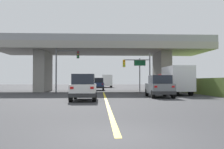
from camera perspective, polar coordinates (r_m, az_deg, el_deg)
name	(u,v)px	position (r m, az deg, el deg)	size (l,w,h in m)	color
ground	(103,91)	(37.12, -2.00, -3.82)	(160.00, 160.00, 0.00)	#353538
overpass_bridge	(103,55)	(37.29, -1.99, 4.46)	(30.16, 9.70, 7.60)	gray
lane_divider_stripe	(106,100)	(20.36, -1.39, -5.70)	(0.20, 27.46, 0.01)	yellow
suv_lead	(84,87)	(19.66, -6.37, -2.90)	(1.92, 4.57, 2.02)	silver
suv_crossing	(159,86)	(23.70, 10.66, -2.64)	(2.14, 4.52, 2.02)	slate
box_truck	(175,80)	(28.50, 14.15, -1.24)	(2.33, 6.60, 3.06)	red
sedan_oncoming	(98,84)	(41.50, -3.15, -2.18)	(1.92, 4.35, 2.02)	navy
traffic_signal_nearside	(140,68)	(33.44, 6.37, 1.47)	(3.67, 0.36, 5.16)	slate
traffic_signal_farside	(64,63)	(33.02, -10.86, 2.57)	(3.04, 0.36, 5.95)	#56595E
highway_sign	(140,67)	(35.71, 6.30, 1.67)	(1.64, 0.17, 4.71)	#56595E
semi_truck_distant	(107,81)	(61.17, -1.14, -1.43)	(2.33, 7.43, 2.97)	red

